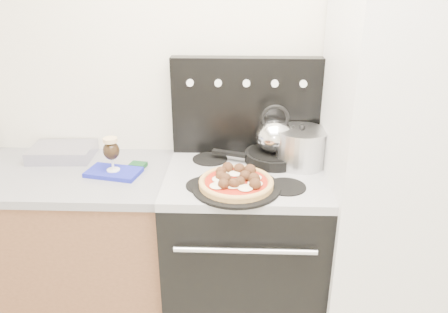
{
  "coord_description": "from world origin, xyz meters",
  "views": [
    {
      "loc": [
        0.05,
        -0.73,
        1.81
      ],
      "look_at": [
        -0.02,
        1.05,
        1.05
      ],
      "focal_mm": 35.0,
      "sensor_mm": 36.0,
      "label": 1
    }
  ],
  "objects_px": {
    "skillet": "(273,157)",
    "stock_pot": "(301,148)",
    "beer_glass": "(112,154)",
    "pizza": "(236,181)",
    "tea_kettle": "(274,133)",
    "base_cabinet": "(38,250)",
    "oven_mitt": "(114,172)",
    "pizza_pan": "(236,187)",
    "fridge": "(395,171)",
    "stove_body": "(244,255)"
  },
  "relations": [
    {
      "from": "stove_body",
      "to": "pizza_pan",
      "type": "bearing_deg",
      "value": -104.19
    },
    {
      "from": "oven_mitt",
      "to": "skillet",
      "type": "height_order",
      "value": "skillet"
    },
    {
      "from": "base_cabinet",
      "to": "pizza",
      "type": "distance_m",
      "value": 1.2
    },
    {
      "from": "pizza",
      "to": "tea_kettle",
      "type": "height_order",
      "value": "tea_kettle"
    },
    {
      "from": "tea_kettle",
      "to": "stock_pot",
      "type": "height_order",
      "value": "tea_kettle"
    },
    {
      "from": "tea_kettle",
      "to": "stock_pot",
      "type": "bearing_deg",
      "value": -22.74
    },
    {
      "from": "fridge",
      "to": "pizza",
      "type": "height_order",
      "value": "fridge"
    },
    {
      "from": "pizza_pan",
      "to": "skillet",
      "type": "xyz_separation_m",
      "value": [
        0.18,
        0.31,
        0.02
      ]
    },
    {
      "from": "tea_kettle",
      "to": "base_cabinet",
      "type": "bearing_deg",
      "value": 179.05
    },
    {
      "from": "base_cabinet",
      "to": "oven_mitt",
      "type": "distance_m",
      "value": 0.67
    },
    {
      "from": "pizza_pan",
      "to": "pizza",
      "type": "bearing_deg",
      "value": 180.0
    },
    {
      "from": "oven_mitt",
      "to": "stock_pot",
      "type": "relative_size",
      "value": 1.05
    },
    {
      "from": "stove_body",
      "to": "pizza_pan",
      "type": "distance_m",
      "value": 0.52
    },
    {
      "from": "base_cabinet",
      "to": "oven_mitt",
      "type": "xyz_separation_m",
      "value": [
        0.47,
        -0.03,
        0.48
      ]
    },
    {
      "from": "pizza",
      "to": "skillet",
      "type": "xyz_separation_m",
      "value": [
        0.18,
        0.31,
        -0.01
      ]
    },
    {
      "from": "beer_glass",
      "to": "stock_pot",
      "type": "xyz_separation_m",
      "value": [
        0.91,
        0.1,
        0.0
      ]
    },
    {
      "from": "pizza",
      "to": "pizza_pan",
      "type": "bearing_deg",
      "value": 0.0
    },
    {
      "from": "skillet",
      "to": "stock_pot",
      "type": "height_order",
      "value": "stock_pot"
    },
    {
      "from": "beer_glass",
      "to": "skillet",
      "type": "bearing_deg",
      "value": 10.21
    },
    {
      "from": "beer_glass",
      "to": "skillet",
      "type": "xyz_separation_m",
      "value": [
        0.78,
        0.14,
        -0.06
      ]
    },
    {
      "from": "fridge",
      "to": "stock_pot",
      "type": "distance_m",
      "value": 0.45
    },
    {
      "from": "skillet",
      "to": "stock_pot",
      "type": "bearing_deg",
      "value": -16.61
    },
    {
      "from": "beer_glass",
      "to": "pizza",
      "type": "relative_size",
      "value": 0.52
    },
    {
      "from": "stove_body",
      "to": "stock_pot",
      "type": "relative_size",
      "value": 3.63
    },
    {
      "from": "pizza_pan",
      "to": "stock_pot",
      "type": "height_order",
      "value": "stock_pot"
    },
    {
      "from": "beer_glass",
      "to": "tea_kettle",
      "type": "bearing_deg",
      "value": 10.21
    },
    {
      "from": "stove_body",
      "to": "skillet",
      "type": "distance_m",
      "value": 0.54
    },
    {
      "from": "pizza_pan",
      "to": "oven_mitt",
      "type": "bearing_deg",
      "value": 164.44
    },
    {
      "from": "pizza_pan",
      "to": "stock_pot",
      "type": "xyz_separation_m",
      "value": [
        0.31,
        0.27,
        0.08
      ]
    },
    {
      "from": "fridge",
      "to": "base_cabinet",
      "type": "bearing_deg",
      "value": 178.41
    },
    {
      "from": "oven_mitt",
      "to": "pizza",
      "type": "bearing_deg",
      "value": -15.56
    },
    {
      "from": "base_cabinet",
      "to": "tea_kettle",
      "type": "relative_size",
      "value": 7.05
    },
    {
      "from": "stove_body",
      "to": "stock_pot",
      "type": "height_order",
      "value": "stock_pot"
    },
    {
      "from": "base_cabinet",
      "to": "stock_pot",
      "type": "xyz_separation_m",
      "value": [
        1.38,
        0.07,
        0.58
      ]
    },
    {
      "from": "oven_mitt",
      "to": "base_cabinet",
      "type": "bearing_deg",
      "value": 176.59
    },
    {
      "from": "fridge",
      "to": "stock_pot",
      "type": "bearing_deg",
      "value": 163.82
    },
    {
      "from": "base_cabinet",
      "to": "stove_body",
      "type": "bearing_deg",
      "value": -1.3
    },
    {
      "from": "tea_kettle",
      "to": "pizza_pan",
      "type": "bearing_deg",
      "value": -127.19
    },
    {
      "from": "stock_pot",
      "to": "base_cabinet",
      "type": "bearing_deg",
      "value": -176.9
    },
    {
      "from": "fridge",
      "to": "stock_pot",
      "type": "xyz_separation_m",
      "value": [
        -0.43,
        0.12,
        0.06
      ]
    },
    {
      "from": "pizza",
      "to": "fridge",
      "type": "bearing_deg",
      "value": 10.96
    },
    {
      "from": "stove_body",
      "to": "skillet",
      "type": "xyz_separation_m",
      "value": [
        0.14,
        0.14,
        0.51
      ]
    },
    {
      "from": "base_cabinet",
      "to": "oven_mitt",
      "type": "relative_size",
      "value": 5.7
    },
    {
      "from": "base_cabinet",
      "to": "beer_glass",
      "type": "xyz_separation_m",
      "value": [
        0.47,
        -0.03,
        0.58
      ]
    },
    {
      "from": "oven_mitt",
      "to": "tea_kettle",
      "type": "height_order",
      "value": "tea_kettle"
    },
    {
      "from": "base_cabinet",
      "to": "stock_pot",
      "type": "distance_m",
      "value": 1.49
    },
    {
      "from": "pizza_pan",
      "to": "stock_pot",
      "type": "distance_m",
      "value": 0.42
    },
    {
      "from": "base_cabinet",
      "to": "skillet",
      "type": "relative_size",
      "value": 5.06
    },
    {
      "from": "pizza_pan",
      "to": "skillet",
      "type": "distance_m",
      "value": 0.36
    },
    {
      "from": "oven_mitt",
      "to": "fridge",
      "type": "bearing_deg",
      "value": -0.95
    }
  ]
}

